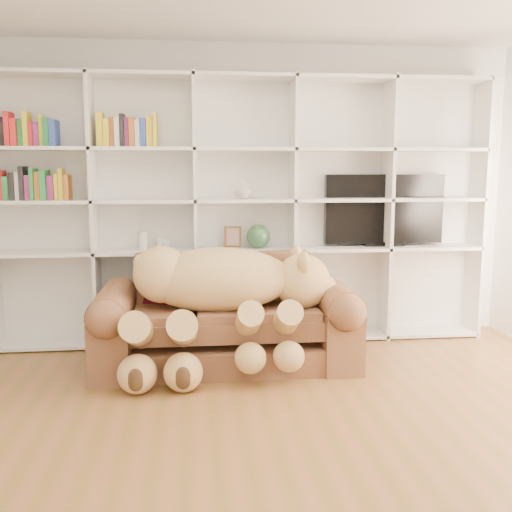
{
  "coord_description": "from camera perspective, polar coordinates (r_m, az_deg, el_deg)",
  "views": [
    {
      "loc": [
        -0.46,
        -2.8,
        1.59
      ],
      "look_at": [
        0.03,
        1.63,
        0.9
      ],
      "focal_mm": 40.0,
      "sensor_mm": 36.0,
      "label": 1
    }
  ],
  "objects": [
    {
      "name": "shelf_vase",
      "position": [
        5.13,
        -1.29,
        6.69
      ],
      "size": [
        0.17,
        0.17,
        0.17
      ],
      "primitive_type": "imported",
      "rotation": [
        0.0,
        0.0,
        -0.07
      ],
      "color": "#BEB5A8",
      "rests_on": "bookshelf"
    },
    {
      "name": "bookshelf",
      "position": [
        5.17,
        -3.88,
        5.67
      ],
      "size": [
        4.43,
        0.35,
        2.4
      ],
      "color": "white",
      "rests_on": "floor"
    },
    {
      "name": "figurine_tall",
      "position": [
        5.16,
        -11.22,
        1.54
      ],
      "size": [
        0.1,
        0.1,
        0.17
      ],
      "primitive_type": "cylinder",
      "rotation": [
        0.0,
        0.0,
        -0.19
      ],
      "color": "beige",
      "rests_on": "bookshelf"
    },
    {
      "name": "teddy_bear",
      "position": [
        4.44,
        -3.54,
        -3.75
      ],
      "size": [
        1.71,
        0.9,
        0.99
      ],
      "rotation": [
        0.0,
        0.0,
        0.03
      ],
      "color": "#DEAD6F",
      "rests_on": "sofa"
    },
    {
      "name": "floor",
      "position": [
        3.25,
        2.83,
        -20.45
      ],
      "size": [
        5.0,
        5.0,
        0.0
      ],
      "primitive_type": "plane",
      "color": "brown",
      "rests_on": "ground"
    },
    {
      "name": "picture_frame",
      "position": [
        5.15,
        -2.34,
        1.93
      ],
      "size": [
        0.16,
        0.06,
        0.19
      ],
      "primitive_type": "cube",
      "rotation": [
        0.0,
        0.0,
        -0.2
      ],
      "color": "#53381C",
      "rests_on": "bookshelf"
    },
    {
      "name": "wall_back",
      "position": [
        5.33,
        -1.35,
        6.25
      ],
      "size": [
        5.0,
        0.02,
        2.7
      ],
      "primitive_type": "cube",
      "color": "white",
      "rests_on": "floor"
    },
    {
      "name": "gift_box",
      "position": [
        4.86,
        5.53,
        -8.98
      ],
      "size": [
        0.29,
        0.27,
        0.21
      ],
      "primitive_type": "cube",
      "rotation": [
        0.0,
        0.0,
        -0.08
      ],
      "color": "red",
      "rests_on": "floor"
    },
    {
      "name": "snow_globe",
      "position": [
        5.15,
        -9.05,
        1.24
      ],
      "size": [
        0.1,
        0.1,
        0.1
      ],
      "primitive_type": "sphere",
      "color": "silver",
      "rests_on": "bookshelf"
    },
    {
      "name": "tv",
      "position": [
        5.47,
        12.66,
        4.45
      ],
      "size": [
        1.12,
        0.18,
        0.66
      ],
      "color": "black",
      "rests_on": "bookshelf"
    },
    {
      "name": "green_vase",
      "position": [
        5.18,
        0.23,
        1.98
      ],
      "size": [
        0.21,
        0.21,
        0.21
      ],
      "primitive_type": "sphere",
      "color": "#2A5230",
      "rests_on": "bookshelf"
    },
    {
      "name": "sofa",
      "position": [
        4.68,
        -3.04,
        -6.81
      ],
      "size": [
        2.07,
        0.89,
        0.87
      ],
      "color": "brown",
      "rests_on": "floor"
    },
    {
      "name": "throw_pillow",
      "position": [
        4.74,
        -8.54,
        -2.7
      ],
      "size": [
        0.46,
        0.35,
        0.43
      ],
      "primitive_type": "cube",
      "rotation": [
        -0.24,
        0.0,
        -0.33
      ],
      "color": "#601016",
      "rests_on": "sofa"
    },
    {
      "name": "figurine_short",
      "position": [
        5.16,
        -9.57,
        1.26
      ],
      "size": [
        0.07,
        0.07,
        0.11
      ],
      "primitive_type": "cylinder",
      "rotation": [
        0.0,
        0.0,
        0.02
      ],
      "color": "beige",
      "rests_on": "bookshelf"
    }
  ]
}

